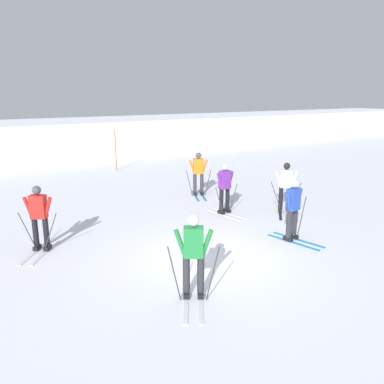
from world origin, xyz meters
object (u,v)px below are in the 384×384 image
at_px(skier_green, 194,255).
at_px(trail_marker_pole, 116,150).
at_px(skier_purple, 225,187).
at_px(skier_white, 286,186).
at_px(skier_red, 39,217).
at_px(skier_blue, 293,208).
at_px(skier_orange, 198,173).

relative_size(skier_green, trail_marker_pole, 0.78).
bearing_deg(skier_green, skier_purple, 44.77).
height_order(skier_green, trail_marker_pole, trail_marker_pole).
bearing_deg(skier_purple, skier_green, -135.23).
bearing_deg(skier_white, skier_green, -153.10).
bearing_deg(skier_red, trail_marker_pole, 56.29).
distance_m(skier_blue, skier_red, 6.64).
bearing_deg(skier_purple, skier_blue, -90.47).
distance_m(skier_red, skier_white, 7.76).
distance_m(skier_blue, skier_purple, 2.95).
relative_size(skier_purple, skier_white, 1.00).
distance_m(skier_blue, trail_marker_pole, 12.05).
relative_size(skier_blue, trail_marker_pole, 0.78).
distance_m(skier_orange, trail_marker_pole, 6.63).
height_order(skier_red, skier_orange, same).
bearing_deg(skier_orange, skier_red, -160.60).
bearing_deg(trail_marker_pole, skier_blue, -90.45).
xyz_separation_m(skier_green, trail_marker_pole, (4.07, 13.07, 0.18)).
xyz_separation_m(skier_purple, trail_marker_pole, (0.07, 9.10, 0.18)).
bearing_deg(trail_marker_pole, skier_purple, -90.44).
height_order(skier_orange, trail_marker_pole, trail_marker_pole).
bearing_deg(skier_red, skier_purple, -1.82).
bearing_deg(skier_white, skier_orange, 107.29).
distance_m(skier_orange, skier_purple, 2.59).
bearing_deg(skier_red, skier_green, -65.75).
relative_size(skier_green, skier_red, 1.00).
bearing_deg(trail_marker_pole, skier_green, -107.31).
height_order(skier_blue, skier_purple, same).
relative_size(skier_blue, skier_orange, 1.00).
xyz_separation_m(skier_red, skier_white, (7.67, -1.22, 0.00)).
bearing_deg(skier_green, skier_white, 26.90).
relative_size(skier_blue, skier_purple, 1.00).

